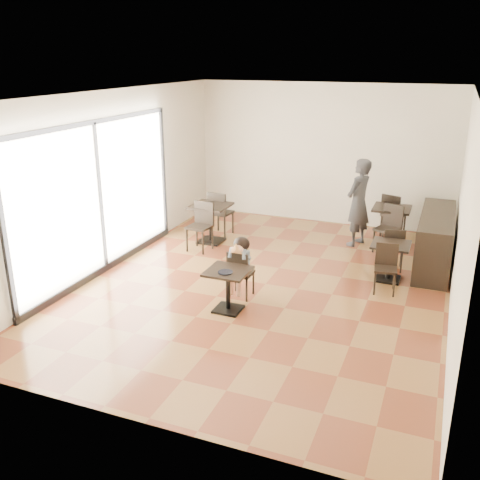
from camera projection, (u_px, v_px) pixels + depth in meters
The scene contains 23 objects.
floor at pixel (266, 284), 9.30m from camera, with size 6.00×8.00×0.01m, color brown.
ceiling at pixel (269, 94), 8.24m from camera, with size 6.00×8.00×0.01m, color white.
wall_back at pixel (323, 154), 12.28m from camera, with size 6.00×0.01×3.20m, color beige.
wall_front at pixel (136, 289), 5.26m from camera, with size 6.00×0.01×3.20m, color beige.
wall_left at pixel (113, 180), 9.82m from camera, with size 0.01×8.00×3.20m, color beige.
wall_right at pixel (463, 214), 7.73m from camera, with size 0.01×8.00×3.20m, color beige.
storefront_window at pixel (99, 197), 9.43m from camera, with size 0.04×4.50×2.60m, color white.
child_table at pixel (228, 290), 8.24m from camera, with size 0.64×0.64×0.68m, color black, non-canonical shape.
child_chair at pixel (241, 273), 8.70m from camera, with size 0.37×0.37×0.81m, color black, non-canonical shape.
child at pixel (241, 267), 8.66m from camera, with size 0.37×0.51×1.02m, color gray, non-canonical shape.
plate at pixel (225, 272), 8.03m from camera, with size 0.23×0.23×0.01m, color black.
pizza_slice at pixel (237, 250), 8.37m from camera, with size 0.24×0.18×0.05m, color #D3BB6C, non-canonical shape.
adult_patron at pixel (358, 202), 10.94m from camera, with size 0.66×0.43×1.81m, color #323237.
cafe_table_mid at pixel (389, 262), 9.36m from camera, with size 0.64×0.64×0.68m, color black, non-canonical shape.
cafe_table_left at pixel (211, 223), 11.25m from camera, with size 0.77×0.77×0.81m, color black, non-canonical shape.
cafe_table_back at pixel (390, 226), 11.14m from camera, with size 0.75×0.75×0.79m, color black, non-canonical shape.
chair_mid_a at pixel (393, 248), 9.82m from camera, with size 0.37×0.37×0.82m, color black, non-canonical shape.
chair_mid_b at pixel (386, 269), 8.85m from camera, with size 0.37×0.37×0.82m, color black, non-canonical shape.
chair_left_a at pixel (221, 213), 11.71m from camera, with size 0.44×0.44×0.98m, color black, non-canonical shape.
chair_left_b at pixel (199, 227), 10.74m from camera, with size 0.44×0.44×0.98m, color black, non-canonical shape.
chair_back_a at pixel (394, 215), 11.60m from camera, with size 0.43×0.43×0.95m, color black, non-canonical shape.
chair_back_b at pixel (387, 230), 10.63m from camera, with size 0.43×0.43×0.95m, color black, non-canonical shape.
service_counter at pixel (435, 240), 9.97m from camera, with size 0.60×2.40×1.00m, color black.
Camera 1 is at (2.73, -8.09, 3.79)m, focal length 40.00 mm.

